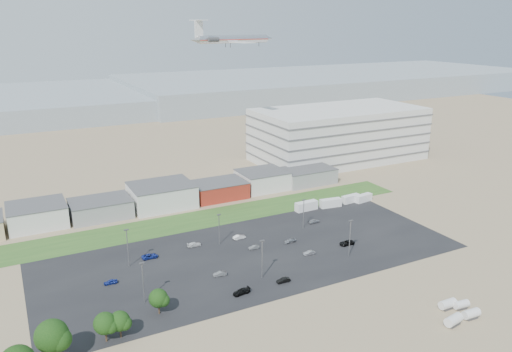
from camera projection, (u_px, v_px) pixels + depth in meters
ground at (270, 290)px, 124.98m from camera, size 700.00×700.00×0.00m
parking_lot at (252, 254)px, 144.16m from camera, size 120.00×50.00×0.01m
grass_strip at (196, 220)px, 169.15m from camera, size 160.00×16.00×0.02m
hills_backdrop at (128, 99)px, 408.76m from camera, size 700.00×200.00×9.00m
building_row at (132, 200)px, 176.67m from camera, size 170.00×20.00×8.00m
parking_garage at (338, 134)px, 241.45m from camera, size 80.00×40.00×25.00m
storage_tank_nw at (448, 304)px, 116.48m from camera, size 4.18×2.12×2.50m
storage_tank_ne at (461, 304)px, 116.48m from camera, size 3.84×2.19×2.21m
storage_tank_sw at (454, 320)px, 110.06m from camera, size 4.65×2.86×2.61m
storage_tank_se at (471, 314)px, 112.64m from camera, size 4.15×2.25×2.42m
box_trailer_a at (306, 206)px, 177.77m from camera, size 8.56×2.97×3.18m
box_trailer_b at (331, 203)px, 181.00m from camera, size 8.26×3.46×3.00m
box_trailer_c at (351, 199)px, 185.68m from camera, size 7.59×2.99×2.78m
box_trailer_d at (363, 198)px, 186.52m from camera, size 7.53×3.36×2.73m
tree_left at (52, 339)px, 96.85m from camera, size 7.01×7.01×10.51m
tree_mid at (105, 326)px, 103.68m from camera, size 5.07×5.07×7.61m
tree_right at (120, 323)px, 105.07m from camera, size 4.68×4.68×7.02m
tree_near at (158, 300)px, 113.73m from camera, size 4.70×4.70×7.06m
lightpole_front_l at (143, 283)px, 117.94m from camera, size 1.23×0.51×10.45m
lightpole_front_m at (262, 259)px, 129.34m from camera, size 1.26×0.52×10.70m
lightpole_front_r at (350, 238)px, 141.60m from camera, size 1.29×0.54×11.00m
lightpole_back_l at (128, 248)px, 135.52m from camera, size 1.29×0.54×10.92m
lightpole_back_m at (219, 229)px, 149.43m from camera, size 1.13×0.47×9.63m
lightpole_back_r at (303, 214)px, 161.04m from camera, size 1.16×0.48×9.89m
airliner at (234, 39)px, 207.90m from camera, size 44.82×33.77×12.16m
parked_car_0 at (347, 243)px, 150.17m from camera, size 4.71×2.18×1.31m
parked_car_1 at (309, 253)px, 143.70m from camera, size 3.72×1.66×1.19m
parked_car_3 at (242, 292)px, 122.91m from camera, size 4.72×2.35×1.32m
parked_car_4 at (220, 274)px, 131.79m from camera, size 3.71×1.67×1.18m
parked_car_5 at (111, 282)px, 127.67m from camera, size 3.50×1.55×1.17m
parked_car_6 at (194, 244)px, 149.20m from camera, size 4.22×1.82×1.21m
parked_car_7 at (254, 247)px, 147.42m from camera, size 3.31×1.19×1.09m
parked_car_8 at (314, 221)px, 166.60m from camera, size 3.95×1.81×1.31m
parked_car_9 at (150, 256)px, 141.60m from camera, size 4.70×2.23×1.30m
parked_car_10 at (122, 320)px, 111.12m from camera, size 4.12×2.03×1.15m
parked_car_11 at (239, 237)px, 154.27m from camera, size 4.10×1.74×1.32m
parked_car_12 at (290, 241)px, 151.73m from camera, size 3.96×1.87×1.12m
parked_car_13 at (283, 280)px, 128.43m from camera, size 3.69×1.36×1.21m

